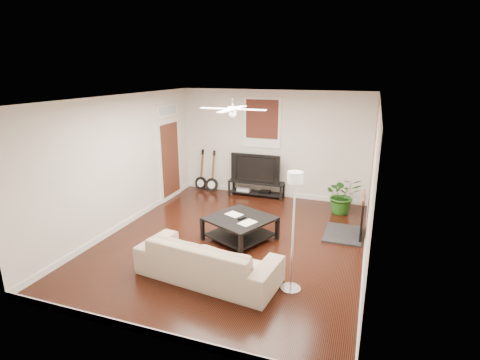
# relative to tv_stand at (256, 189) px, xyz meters

# --- Properties ---
(room) EXTENTS (5.01, 6.01, 2.81)m
(room) POSITION_rel_tv_stand_xyz_m (0.38, -2.78, 1.19)
(room) COLOR black
(room) RESTS_ON ground
(brick_accent) EXTENTS (0.02, 2.20, 2.80)m
(brick_accent) POSITION_rel_tv_stand_xyz_m (2.87, -1.78, 1.19)
(brick_accent) COLOR brown
(brick_accent) RESTS_ON floor
(fireplace) EXTENTS (0.80, 1.10, 0.92)m
(fireplace) POSITION_rel_tv_stand_xyz_m (2.58, -1.78, 0.25)
(fireplace) COLOR black
(fireplace) RESTS_ON floor
(window_back) EXTENTS (1.00, 0.06, 1.30)m
(window_back) POSITION_rel_tv_stand_xyz_m (0.08, 0.19, 1.74)
(window_back) COLOR #37120F
(window_back) RESTS_ON wall_back
(door_left) EXTENTS (0.08, 1.00, 2.50)m
(door_left) POSITION_rel_tv_stand_xyz_m (-2.08, -0.88, 1.04)
(door_left) COLOR white
(door_left) RESTS_ON wall_left
(tv_stand) EXTENTS (1.48, 0.40, 0.42)m
(tv_stand) POSITION_rel_tv_stand_xyz_m (0.00, 0.00, 0.00)
(tv_stand) COLOR black
(tv_stand) RESTS_ON floor
(tv) EXTENTS (1.33, 0.17, 0.76)m
(tv) POSITION_rel_tv_stand_xyz_m (0.00, 0.02, 0.59)
(tv) COLOR black
(tv) RESTS_ON tv_stand
(coffee_table) EXTENTS (1.49, 1.49, 0.47)m
(coffee_table) POSITION_rel_tv_stand_xyz_m (0.49, -2.69, 0.03)
(coffee_table) COLOR black
(coffee_table) RESTS_ON floor
(sofa) EXTENTS (2.44, 1.20, 0.68)m
(sofa) POSITION_rel_tv_stand_xyz_m (0.48, -4.23, 0.13)
(sofa) COLOR tan
(sofa) RESTS_ON floor
(floor_lamp) EXTENTS (0.35, 0.35, 1.91)m
(floor_lamp) POSITION_rel_tv_stand_xyz_m (1.83, -4.13, 0.75)
(floor_lamp) COLOR silver
(floor_lamp) RESTS_ON floor
(potted_plant) EXTENTS (0.99, 0.92, 0.90)m
(potted_plant) POSITION_rel_tv_stand_xyz_m (2.28, -0.51, 0.24)
(potted_plant) COLOR #215A19
(potted_plant) RESTS_ON floor
(guitar_left) EXTENTS (0.38, 0.28, 1.16)m
(guitar_left) POSITION_rel_tv_stand_xyz_m (-1.62, -0.03, 0.37)
(guitar_left) COLOR black
(guitar_left) RESTS_ON floor
(guitar_right) EXTENTS (0.36, 0.26, 1.16)m
(guitar_right) POSITION_rel_tv_stand_xyz_m (-1.27, -0.06, 0.37)
(guitar_right) COLOR black
(guitar_right) RESTS_ON floor
(ceiling_fan) EXTENTS (1.24, 1.24, 0.32)m
(ceiling_fan) POSITION_rel_tv_stand_xyz_m (0.38, -2.78, 2.39)
(ceiling_fan) COLOR white
(ceiling_fan) RESTS_ON ceiling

